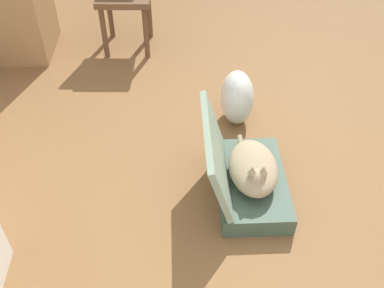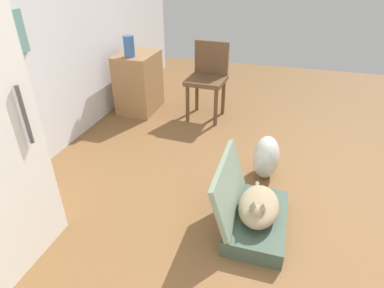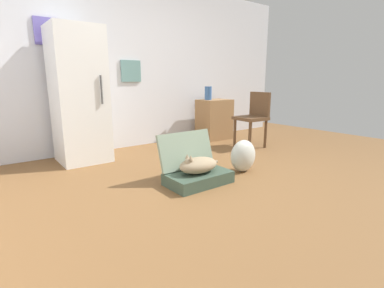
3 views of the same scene
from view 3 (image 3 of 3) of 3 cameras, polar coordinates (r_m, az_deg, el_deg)
ground_plane at (r=3.15m, az=7.62°, el=-7.39°), size 7.68×7.68×0.00m
wall_back at (r=4.84m, az=-11.72°, el=15.07°), size 6.40×0.15×2.60m
suitcase_base at (r=3.05m, az=1.27°, el=-6.75°), size 0.67×0.40×0.12m
suitcase_lid at (r=3.14m, az=-1.16°, el=-1.21°), size 0.67×0.15×0.40m
cat at (r=3.00m, az=1.17°, el=-4.15°), size 0.52×0.28×0.21m
plastic_bag_white at (r=3.47m, az=10.07°, el=-2.32°), size 0.34×0.23×0.38m
refrigerator at (r=4.05m, az=-21.44°, el=8.81°), size 0.61×0.65×1.73m
side_table at (r=5.31m, az=4.42°, el=4.88°), size 0.57×0.43×0.72m
vase_tall at (r=5.19m, az=3.21°, el=10.00°), size 0.12×0.12×0.23m
chair at (r=4.74m, az=12.07°, el=5.37°), size 0.45×0.45×0.88m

